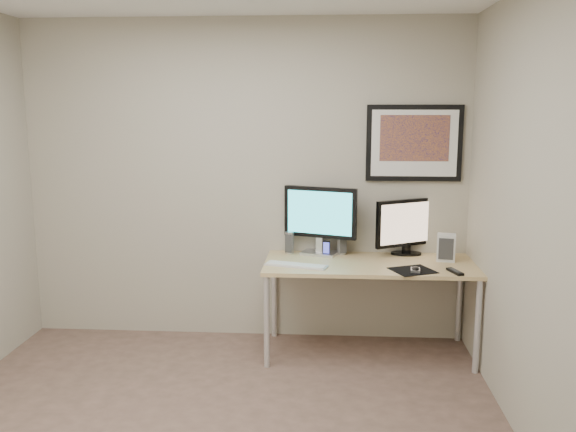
# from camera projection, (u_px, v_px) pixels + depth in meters

# --- Properties ---
(room) EXTENTS (3.60, 3.60, 3.60)m
(room) POSITION_uv_depth(u_px,v_px,m) (216.00, 151.00, 3.67)
(room) COLOR white
(room) RESTS_ON ground
(desk) EXTENTS (1.60, 0.70, 0.73)m
(desk) POSITION_uv_depth(u_px,v_px,m) (369.00, 271.00, 4.66)
(desk) COLOR #A0844D
(desk) RESTS_ON floor
(framed_art) EXTENTS (0.75, 0.04, 0.60)m
(framed_art) POSITION_uv_depth(u_px,v_px,m) (414.00, 143.00, 4.79)
(framed_art) COLOR black
(framed_art) RESTS_ON room
(monitor_large) EXTENTS (0.58, 0.27, 0.55)m
(monitor_large) POSITION_uv_depth(u_px,v_px,m) (320.00, 217.00, 4.86)
(monitor_large) COLOR #ACACB1
(monitor_large) RESTS_ON desk
(monitor_tv) EXTENTS (0.52, 0.31, 0.45)m
(monitor_tv) POSITION_uv_depth(u_px,v_px,m) (407.00, 225.00, 4.85)
(monitor_tv) COLOR black
(monitor_tv) RESTS_ON desk
(speaker_left) EXTENTS (0.08, 0.08, 0.18)m
(speaker_left) POSITION_uv_depth(u_px,v_px,m) (290.00, 243.00, 4.93)
(speaker_left) COLOR #ACACB1
(speaker_left) RESTS_ON desk
(speaker_right) EXTENTS (0.09, 0.09, 0.18)m
(speaker_right) POSITION_uv_depth(u_px,v_px,m) (342.00, 243.00, 4.90)
(speaker_right) COLOR #ACACB1
(speaker_right) RESTS_ON desk
(phone_dock) EXTENTS (0.07, 0.07, 0.13)m
(phone_dock) POSITION_uv_depth(u_px,v_px,m) (326.00, 249.00, 4.83)
(phone_dock) COLOR black
(phone_dock) RESTS_ON desk
(keyboard) EXTENTS (0.49, 0.25, 0.02)m
(keyboard) POSITION_uv_depth(u_px,v_px,m) (296.00, 265.00, 4.54)
(keyboard) COLOR silver
(keyboard) RESTS_ON desk
(mousepad) EXTENTS (0.37, 0.35, 0.00)m
(mousepad) POSITION_uv_depth(u_px,v_px,m) (413.00, 270.00, 4.42)
(mousepad) COLOR black
(mousepad) RESTS_ON desk
(mouse) EXTENTS (0.07, 0.11, 0.04)m
(mouse) POSITION_uv_depth(u_px,v_px,m) (415.00, 269.00, 4.39)
(mouse) COLOR black
(mouse) RESTS_ON mousepad
(remote) EXTENTS (0.10, 0.18, 0.02)m
(remote) POSITION_uv_depth(u_px,v_px,m) (455.00, 271.00, 4.36)
(remote) COLOR black
(remote) RESTS_ON desk
(fan_unit) EXTENTS (0.15, 0.13, 0.21)m
(fan_unit) POSITION_uv_depth(u_px,v_px,m) (446.00, 248.00, 4.69)
(fan_unit) COLOR silver
(fan_unit) RESTS_ON desk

